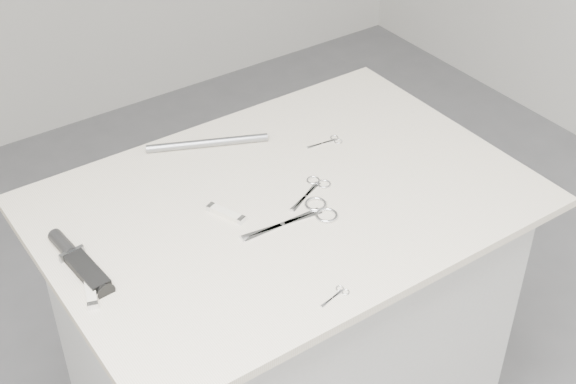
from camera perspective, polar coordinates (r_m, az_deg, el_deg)
plinth at (r=1.99m, az=-0.14°, el=-11.21°), size 0.90×0.60×0.90m
display_board at (r=1.68m, az=-0.16°, el=-0.68°), size 1.00×0.70×0.02m
large_shears at (r=1.62m, az=1.39°, el=-1.64°), size 0.21×0.09×0.01m
embroidery_scissors_a at (r=1.70m, az=1.80°, el=0.28°), size 0.13×0.08×0.00m
embroidery_scissors_b at (r=1.84m, az=2.92°, el=3.60°), size 0.09×0.04×0.00m
tiny_scissors at (r=1.45m, az=3.50°, el=-7.30°), size 0.07×0.03×0.00m
sheathed_knife at (r=1.56m, az=-14.85°, el=-4.61°), size 0.05×0.19×0.02m
pocket_knife_a at (r=1.62m, az=-4.44°, el=-1.53°), size 0.05×0.09×0.01m
pocket_knife_b at (r=1.49m, az=-13.87°, el=-6.81°), size 0.05×0.09×0.01m
metal_rail at (r=1.83m, az=-5.75°, el=3.49°), size 0.26×0.13×0.02m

